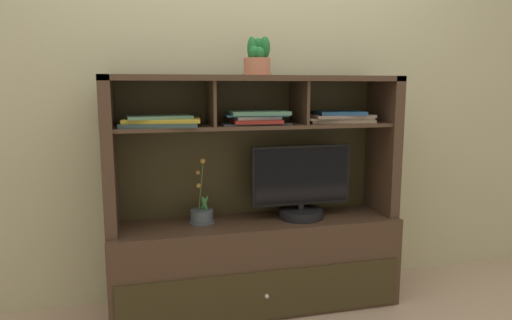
{
  "coord_description": "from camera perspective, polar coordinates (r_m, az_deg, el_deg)",
  "views": [
    {
      "loc": [
        -0.63,
        -2.46,
        1.27
      ],
      "look_at": [
        0.0,
        0.0,
        0.86
      ],
      "focal_mm": 32.17,
      "sensor_mm": 36.0,
      "label": 1
    }
  ],
  "objects": [
    {
      "name": "magazine_stack_centre",
      "position": [
        2.44,
        -11.8,
        4.73
      ],
      "size": [
        0.43,
        0.28,
        0.06
      ],
      "color": "#2C4140",
      "rests_on": "media_console"
    },
    {
      "name": "potted_orchid",
      "position": [
        2.6,
        -6.77,
        -6.75
      ],
      "size": [
        0.15,
        0.15,
        0.37
      ],
      "color": "#464F59",
      "rests_on": "media_console"
    },
    {
      "name": "back_wall",
      "position": [
        2.78,
        -1.28,
        11.8
      ],
      "size": [
        6.0,
        0.02,
        2.8
      ],
      "primitive_type": "cube",
      "color": "#B5AF8A",
      "rests_on": "ground"
    },
    {
      "name": "potted_succulent",
      "position": [
        2.52,
        0.16,
        12.35
      ],
      "size": [
        0.17,
        0.17,
        0.21
      ],
      "color": "#B46A4F",
      "rests_on": "media_console"
    },
    {
      "name": "magazine_stack_left",
      "position": [
        2.5,
        0.06,
        5.34
      ],
      "size": [
        0.38,
        0.23,
        0.07
      ],
      "color": "#3A3A45",
      "rests_on": "media_console"
    },
    {
      "name": "magazine_stack_right",
      "position": [
        2.72,
        10.33,
        5.29
      ],
      "size": [
        0.41,
        0.27,
        0.06
      ],
      "color": "gray",
      "rests_on": "media_console"
    },
    {
      "name": "media_console",
      "position": [
        2.69,
        -0.03,
        -9.68
      ],
      "size": [
        1.63,
        0.47,
        1.33
      ],
      "color": "#422E20",
      "rests_on": "ground"
    },
    {
      "name": "tv_monitor",
      "position": [
        2.66,
        5.64,
        -3.49
      ],
      "size": [
        0.59,
        0.26,
        0.42
      ],
      "color": "black",
      "rests_on": "media_console"
    },
    {
      "name": "floor_plane",
      "position": [
        2.85,
        0.0,
        -17.6
      ],
      "size": [
        6.0,
        6.0,
        0.02
      ],
      "primitive_type": "cube",
      "color": "tan",
      "rests_on": "ground"
    }
  ]
}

